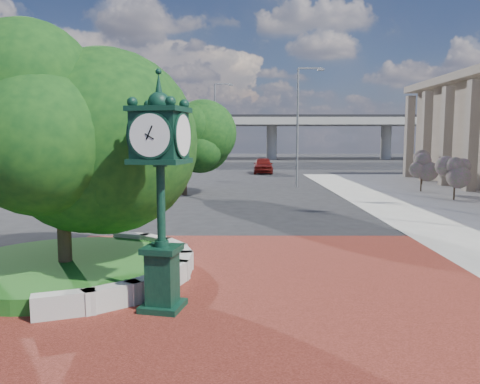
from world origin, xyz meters
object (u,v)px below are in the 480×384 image
object	(u,v)px
post_clock	(161,183)
parked_car	(263,165)
street_lamp_far	(217,119)
street_lamp_near	(300,118)

from	to	relation	value
post_clock	parked_car	world-z (taller)	post_clock
post_clock	street_lamp_far	distance (m)	45.91
parked_car	street_lamp_near	world-z (taller)	street_lamp_near
street_lamp_near	street_lamp_far	world-z (taller)	street_lamp_far
parked_car	street_lamp_near	distance (m)	14.89
street_lamp_far	parked_car	bearing A→B (deg)	-50.31
parked_car	street_lamp_far	bearing A→B (deg)	131.68
street_lamp_near	parked_car	bearing A→B (deg)	98.51
parked_car	street_lamp_far	size ratio (longest dim) A/B	0.49
street_lamp_near	street_lamp_far	distance (m)	21.59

